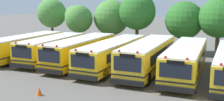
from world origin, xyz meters
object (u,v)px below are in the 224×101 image
(tree_3, at_px, (138,12))
(tree_2, at_px, (111,17))
(school_bus_1, at_px, (53,48))
(tree_5, at_px, (219,18))
(school_bus_0, at_px, (26,46))
(school_bus_5, at_px, (186,59))
(school_bus_4, at_px, (148,55))
(school_bus_3, at_px, (114,53))
(tree_1, at_px, (78,18))
(traffic_cone, at_px, (39,91))
(school_bus_2, at_px, (81,50))
(tree_0, at_px, (52,13))
(tree_4, at_px, (185,19))

(tree_3, bearing_deg, tree_2, 161.66)
(school_bus_1, distance_m, tree_5, 17.95)
(school_bus_0, xyz_separation_m, tree_5, (18.64, 9.00, 2.87))
(school_bus_5, relative_size, tree_2, 1.84)
(school_bus_0, bearing_deg, school_bus_4, 179.93)
(school_bus_1, bearing_deg, tree_5, -151.14)
(tree_3, bearing_deg, school_bus_3, -84.93)
(tree_1, bearing_deg, tree_3, 4.88)
(school_bus_0, xyz_separation_m, school_bus_5, (16.64, -0.01, 0.01))
(tree_1, xyz_separation_m, traffic_cone, (7.39, -17.53, -3.57))
(school_bus_3, bearing_deg, school_bus_5, -179.21)
(school_bus_0, distance_m, tree_1, 9.15)
(tree_5, relative_size, traffic_cone, 11.98)
(school_bus_1, xyz_separation_m, tree_3, (5.96, 9.35, 3.36))
(school_bus_5, bearing_deg, school_bus_3, -1.72)
(tree_2, relative_size, tree_5, 0.97)
(school_bus_0, relative_size, school_bus_2, 0.98)
(school_bus_0, bearing_deg, school_bus_1, -178.50)
(tree_0, relative_size, tree_4, 1.06)
(tree_0, bearing_deg, school_bus_3, -34.60)
(school_bus_2, distance_m, tree_2, 11.27)
(school_bus_1, xyz_separation_m, school_bus_5, (13.29, -0.06, 0.02))
(school_bus_1, xyz_separation_m, tree_2, (1.82, 10.72, 2.57))
(school_bus_1, height_order, tree_5, tree_5)
(tree_0, distance_m, traffic_cone, 22.13)
(school_bus_3, distance_m, tree_5, 12.66)
(tree_0, distance_m, tree_2, 8.62)
(school_bus_0, relative_size, school_bus_3, 0.88)
(tree_0, height_order, traffic_cone, tree_0)
(tree_4, height_order, traffic_cone, tree_4)
(tree_0, bearing_deg, traffic_cone, -56.67)
(school_bus_0, height_order, traffic_cone, school_bus_0)
(school_bus_1, height_order, school_bus_5, school_bus_5)
(school_bus_1, relative_size, school_bus_3, 0.83)
(school_bus_2, xyz_separation_m, school_bus_4, (6.67, -0.05, 0.04))
(tree_2, bearing_deg, tree_5, -7.52)
(tree_3, height_order, tree_4, tree_3)
(tree_0, distance_m, tree_3, 12.63)
(school_bus_4, distance_m, tree_0, 19.50)
(school_bus_4, relative_size, traffic_cone, 20.14)
(tree_1, bearing_deg, school_bus_2, -57.79)
(school_bus_3, distance_m, tree_3, 9.96)
(school_bus_3, height_order, tree_5, tree_5)
(tree_2, bearing_deg, tree_1, -152.32)
(tree_5, bearing_deg, school_bus_2, -142.51)
(school_bus_3, height_order, tree_3, tree_3)
(school_bus_0, distance_m, tree_4, 18.01)
(school_bus_5, bearing_deg, traffic_cone, 46.62)
(school_bus_0, relative_size, tree_5, 1.57)
(school_bus_4, relative_size, tree_2, 1.73)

